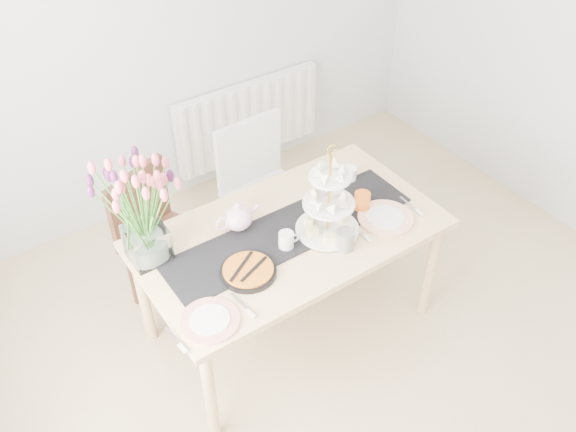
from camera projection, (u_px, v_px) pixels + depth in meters
room_shell at (420, 211)px, 2.47m from camera, size 4.50×4.50×4.50m
radiator at (249, 120)px, 4.61m from camera, size 1.20×0.08×0.60m
dining_table at (290, 242)px, 3.25m from camera, size 1.60×0.90×0.75m
chair_brown at (157, 230)px, 3.56m from camera, size 0.57×0.57×0.89m
chair_white at (261, 182)px, 3.85m from camera, size 0.49×0.49×0.95m
table_runner at (290, 231)px, 3.20m from camera, size 1.40×0.35×0.01m
tulip_vase at (138, 198)px, 2.81m from camera, size 0.69×0.69×0.60m
cake_stand at (328, 211)px, 3.11m from camera, size 0.34×0.34×0.49m
teapot at (238, 218)px, 3.17m from camera, size 0.26×0.22×0.16m
cream_jug at (350, 174)px, 3.52m from camera, size 0.10×0.10×0.08m
tart_tin at (248, 271)px, 2.96m from camera, size 0.28×0.28×0.03m
mug_grey at (345, 240)px, 3.07m from camera, size 0.13×0.13×0.11m
mug_white at (286, 240)px, 3.08m from camera, size 0.09×0.09×0.09m
mug_orange at (362, 201)px, 3.31m from camera, size 0.12×0.12×0.11m
plate_left at (210, 321)px, 2.73m from camera, size 0.30×0.30×0.01m
plate_right at (385, 218)px, 3.27m from camera, size 0.32×0.32×0.02m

